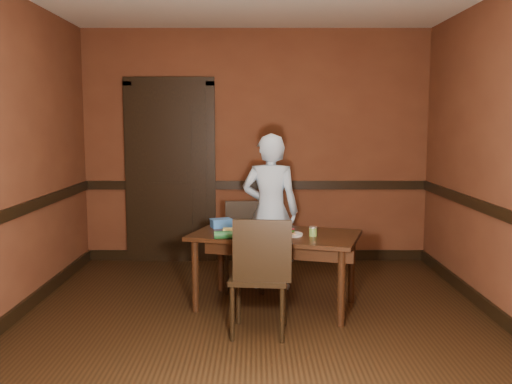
{
  "coord_description": "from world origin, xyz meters",
  "views": [
    {
      "loc": [
        -0.0,
        -4.41,
        1.63
      ],
      "look_at": [
        0.0,
        0.35,
        1.05
      ],
      "focal_mm": 40.0,
      "sensor_mm": 36.0,
      "label": 1
    }
  ],
  "objects_px": {
    "food_tub": "(221,223)",
    "cheese_saucer": "(229,231)",
    "chair_far": "(244,247)",
    "chair_near": "(259,275)",
    "dining_table": "(275,270)",
    "sauce_jar": "(313,231)",
    "sandwich_plate": "(289,233)",
    "person": "(270,212)"
  },
  "relations": [
    {
      "from": "chair_far",
      "to": "chair_near",
      "type": "bearing_deg",
      "value": -85.77
    },
    {
      "from": "cheese_saucer",
      "to": "chair_near",
      "type": "bearing_deg",
      "value": -67.57
    },
    {
      "from": "food_tub",
      "to": "chair_far",
      "type": "bearing_deg",
      "value": 29.62
    },
    {
      "from": "sandwich_plate",
      "to": "cheese_saucer",
      "type": "xyz_separation_m",
      "value": [
        -0.52,
        0.09,
        0.0
      ]
    },
    {
      "from": "sauce_jar",
      "to": "food_tub",
      "type": "height_order",
      "value": "sauce_jar"
    },
    {
      "from": "dining_table",
      "to": "cheese_saucer",
      "type": "bearing_deg",
      "value": -163.04
    },
    {
      "from": "chair_far",
      "to": "chair_near",
      "type": "height_order",
      "value": "chair_near"
    },
    {
      "from": "sauce_jar",
      "to": "food_tub",
      "type": "relative_size",
      "value": 0.37
    },
    {
      "from": "chair_far",
      "to": "cheese_saucer",
      "type": "bearing_deg",
      "value": -105.56
    },
    {
      "from": "chair_near",
      "to": "person",
      "type": "distance_m",
      "value": 1.27
    },
    {
      "from": "sandwich_plate",
      "to": "food_tub",
      "type": "height_order",
      "value": "food_tub"
    },
    {
      "from": "sandwich_plate",
      "to": "cheese_saucer",
      "type": "relative_size",
      "value": 1.68
    },
    {
      "from": "cheese_saucer",
      "to": "food_tub",
      "type": "distance_m",
      "value": 0.29
    },
    {
      "from": "chair_near",
      "to": "chair_far",
      "type": "bearing_deg",
      "value": -77.65
    },
    {
      "from": "chair_near",
      "to": "food_tub",
      "type": "relative_size",
      "value": 4.13
    },
    {
      "from": "food_tub",
      "to": "person",
      "type": "bearing_deg",
      "value": 14.24
    },
    {
      "from": "chair_far",
      "to": "chair_near",
      "type": "distance_m",
      "value": 1.17
    },
    {
      "from": "chair_far",
      "to": "food_tub",
      "type": "distance_m",
      "value": 0.43
    },
    {
      "from": "chair_far",
      "to": "food_tub",
      "type": "height_order",
      "value": "chair_far"
    },
    {
      "from": "dining_table",
      "to": "chair_far",
      "type": "distance_m",
      "value": 0.61
    },
    {
      "from": "chair_near",
      "to": "cheese_saucer",
      "type": "bearing_deg",
      "value": -62.09
    },
    {
      "from": "person",
      "to": "sauce_jar",
      "type": "height_order",
      "value": "person"
    },
    {
      "from": "sandwich_plate",
      "to": "food_tub",
      "type": "distance_m",
      "value": 0.71
    },
    {
      "from": "chair_far",
      "to": "sandwich_plate",
      "type": "relative_size",
      "value": 3.6
    },
    {
      "from": "cheese_saucer",
      "to": "dining_table",
      "type": "bearing_deg",
      "value": 0.07
    },
    {
      "from": "chair_near",
      "to": "sauce_jar",
      "type": "height_order",
      "value": "chair_near"
    },
    {
      "from": "chair_far",
      "to": "cheese_saucer",
      "type": "xyz_separation_m",
      "value": [
        -0.12,
        -0.53,
        0.26
      ]
    },
    {
      "from": "sandwich_plate",
      "to": "sauce_jar",
      "type": "relative_size",
      "value": 2.84
    },
    {
      "from": "chair_far",
      "to": "sauce_jar",
      "type": "height_order",
      "value": "chair_far"
    },
    {
      "from": "chair_far",
      "to": "dining_table",
      "type": "bearing_deg",
      "value": -64.22
    },
    {
      "from": "cheese_saucer",
      "to": "food_tub",
      "type": "xyz_separation_m",
      "value": [
        -0.09,
        0.28,
        0.02
      ]
    },
    {
      "from": "sauce_jar",
      "to": "food_tub",
      "type": "distance_m",
      "value": 0.91
    },
    {
      "from": "chair_far",
      "to": "sauce_jar",
      "type": "bearing_deg",
      "value": -50.3
    },
    {
      "from": "dining_table",
      "to": "sauce_jar",
      "type": "relative_size",
      "value": 17.03
    },
    {
      "from": "dining_table",
      "to": "cheese_saucer",
      "type": "relative_size",
      "value": 10.05
    },
    {
      "from": "food_tub",
      "to": "chair_near",
      "type": "bearing_deg",
      "value": -89.6
    },
    {
      "from": "food_tub",
      "to": "cheese_saucer",
      "type": "bearing_deg",
      "value": -93.25
    },
    {
      "from": "sandwich_plate",
      "to": "cheese_saucer",
      "type": "distance_m",
      "value": 0.53
    },
    {
      "from": "chair_far",
      "to": "cheese_saucer",
      "type": "height_order",
      "value": "chair_far"
    },
    {
      "from": "person",
      "to": "food_tub",
      "type": "height_order",
      "value": "person"
    },
    {
      "from": "dining_table",
      "to": "chair_far",
      "type": "bearing_deg",
      "value": 135.31
    },
    {
      "from": "sauce_jar",
      "to": "cheese_saucer",
      "type": "distance_m",
      "value": 0.74
    }
  ]
}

